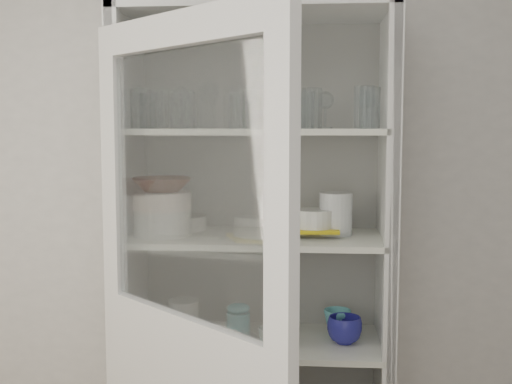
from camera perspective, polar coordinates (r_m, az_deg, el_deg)
The scene contains 34 objects.
wall_back at distance 2.67m, azimuth -3.90°, elevation -2.12°, with size 3.60×0.02×2.60m, color #BBBAB7.
pantry_cabinet at distance 2.56m, azimuth 0.11°, elevation -10.68°, with size 1.00×0.45×2.10m.
tumbler_0 at distance 2.28m, azimuth -6.10°, elevation 7.24°, with size 0.06×0.06×0.13m, color silver.
tumbler_1 at distance 2.34m, azimuth -10.26°, elevation 7.30°, with size 0.07×0.07×0.14m, color silver.
tumbler_2 at distance 2.27m, azimuth -0.27°, elevation 7.38°, with size 0.07×0.07×0.14m, color silver.
tumbler_3 at distance 2.26m, azimuth 3.12°, elevation 7.38°, with size 0.07×0.07×0.14m, color silver.
tumbler_4 at distance 2.24m, azimuth 4.40°, elevation 7.28°, with size 0.06×0.06×0.13m, color silver.
tumbler_5 at distance 2.26m, azimuth 9.61°, elevation 7.43°, with size 0.07×0.07×0.15m, color silver.
tumbler_6 at distance 2.24m, azimuth 10.08°, elevation 7.36°, with size 0.07×0.07×0.14m, color silver.
tumbler_7 at distance 2.47m, azimuth -9.49°, elevation 7.11°, with size 0.07×0.07×0.13m, color silver.
tumbler_8 at distance 2.42m, azimuth -6.88°, elevation 7.24°, with size 0.07×0.07×0.14m, color silver.
tumbler_9 at distance 2.38m, azimuth -1.65°, elevation 7.23°, with size 0.07×0.07×0.13m, color silver.
tumbler_10 at distance 2.38m, azimuth 2.93°, elevation 7.28°, with size 0.07×0.07×0.14m, color silver.
tumbler_11 at distance 2.39m, azimuth 5.01°, elevation 7.43°, with size 0.07×0.07×0.15m, color silver.
goblet_0 at distance 2.51m, azimuth -6.66°, elevation 7.60°, with size 0.08×0.08×0.17m, color silver, non-canonical shape.
goblet_1 at distance 2.49m, azimuth 1.42°, elevation 7.69°, with size 0.08×0.08×0.18m, color silver, non-canonical shape.
goblet_2 at distance 2.49m, azimuth 6.16°, elevation 7.40°, with size 0.07×0.07×0.15m, color silver, non-canonical shape.
goblet_3 at distance 2.51m, azimuth 9.67°, elevation 7.39°, with size 0.07×0.07×0.16m, color silver, non-canonical shape.
plate_stack_front at distance 2.43m, azimuth -8.31°, elevation -2.70°, with size 0.22×0.22×0.10m, color silver.
plate_stack_back at distance 2.57m, azimuth -6.81°, elevation -2.69°, with size 0.22×0.22×0.06m, color silver.
cream_bowl at distance 2.42m, azimuth -8.33°, elevation -0.77°, with size 0.22×0.22×0.07m, color silver.
terracotta_bowl at distance 2.42m, azimuth -8.36°, elevation 0.66°, with size 0.22×0.22×0.05m, color #40180D.
glass_platter at distance 2.43m, azimuth 5.13°, elevation -3.63°, with size 0.29×0.29×0.02m, color silver.
yellow_trivet at distance 2.43m, azimuth 5.14°, elevation -3.29°, with size 0.18×0.18×0.01m, color gold.
white_ramekin at distance 2.43m, azimuth 5.15°, elevation -2.34°, with size 0.16×0.16×0.07m, color silver.
grey_bowl_stack at distance 2.44m, azimuth 7.12°, elevation -1.93°, with size 0.12×0.12×0.16m, color silver.
mug_blue at distance 2.47m, azimuth 7.88°, elevation -12.04°, with size 0.13×0.13×0.10m, color navy.
mug_teal at distance 2.57m, azimuth 7.25°, elevation -11.39°, with size 0.11×0.11×0.10m, color teal.
mug_white at distance 2.38m, azimuth 1.27°, elevation -12.90°, with size 0.09×0.09×0.08m, color silver.
teal_jar at distance 2.53m, azimuth -1.57°, elevation -11.47°, with size 0.09×0.09×0.11m.
measuring_cups at distance 2.44m, azimuth -1.49°, elevation -12.94°, with size 0.10×0.10×0.04m, color silver.
white_canister at distance 2.54m, azimuth -6.43°, elevation -11.08°, with size 0.12×0.12×0.14m, color silver.
tumbler_12 at distance 2.44m, azimuth -8.65°, elevation 7.27°, with size 0.07×0.07×0.14m, color silver.
tumbler_13 at distance 2.40m, azimuth -9.55°, elevation 7.12°, with size 0.06×0.06×0.13m, color silver.
Camera 1 is at (0.39, -1.11, 1.67)m, focal length 45.00 mm.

